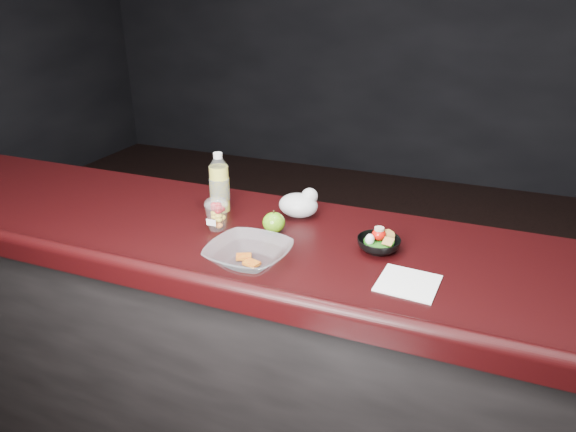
{
  "coord_description": "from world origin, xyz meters",
  "views": [
    {
      "loc": [
        0.54,
        -1.08,
        1.77
      ],
      "look_at": [
        -0.01,
        0.32,
        1.1
      ],
      "focal_mm": 32.0,
      "sensor_mm": 36.0,
      "label": 1
    }
  ],
  "objects_px": {
    "green_apple": "(274,223)",
    "lemonade_bottle": "(220,187)",
    "fruit_cup": "(217,213)",
    "snack_bowl": "(378,243)",
    "takeout_bowl": "(249,255)"
  },
  "relations": [
    {
      "from": "green_apple",
      "to": "lemonade_bottle",
      "type": "bearing_deg",
      "value": 158.72
    },
    {
      "from": "lemonade_bottle",
      "to": "fruit_cup",
      "type": "xyz_separation_m",
      "value": [
        0.07,
        -0.15,
        -0.03
      ]
    },
    {
      "from": "snack_bowl",
      "to": "takeout_bowl",
      "type": "relative_size",
      "value": 0.69
    },
    {
      "from": "lemonade_bottle",
      "to": "takeout_bowl",
      "type": "bearing_deg",
      "value": -50.23
    },
    {
      "from": "green_apple",
      "to": "takeout_bowl",
      "type": "bearing_deg",
      "value": -85.94
    },
    {
      "from": "snack_bowl",
      "to": "takeout_bowl",
      "type": "height_order",
      "value": "snack_bowl"
    },
    {
      "from": "lemonade_bottle",
      "to": "takeout_bowl",
      "type": "distance_m",
      "value": 0.43
    },
    {
      "from": "takeout_bowl",
      "to": "green_apple",
      "type": "bearing_deg",
      "value": 94.06
    },
    {
      "from": "fruit_cup",
      "to": "snack_bowl",
      "type": "height_order",
      "value": "fruit_cup"
    },
    {
      "from": "fruit_cup",
      "to": "takeout_bowl",
      "type": "height_order",
      "value": "fruit_cup"
    },
    {
      "from": "snack_bowl",
      "to": "green_apple",
      "type": "bearing_deg",
      "value": 179.59
    },
    {
      "from": "green_apple",
      "to": "fruit_cup",
      "type": "bearing_deg",
      "value": -166.16
    },
    {
      "from": "green_apple",
      "to": "snack_bowl",
      "type": "bearing_deg",
      "value": -0.41
    },
    {
      "from": "green_apple",
      "to": "takeout_bowl",
      "type": "distance_m",
      "value": 0.23
    },
    {
      "from": "snack_bowl",
      "to": "takeout_bowl",
      "type": "distance_m",
      "value": 0.41
    }
  ]
}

